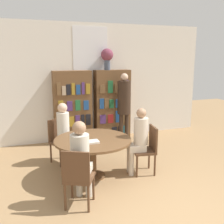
% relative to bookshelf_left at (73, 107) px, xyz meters
% --- Properties ---
extents(ground_plane, '(16.00, 16.00, 0.00)m').
position_rel_bookshelf_left_xyz_m(ground_plane, '(0.53, -3.56, -0.91)').
color(ground_plane, '#9E7A51').
extents(wall_back, '(6.40, 0.07, 3.00)m').
position_rel_bookshelf_left_xyz_m(wall_back, '(0.53, 0.19, 0.60)').
color(wall_back, silver).
rests_on(wall_back, ground_plane).
extents(bookshelf_left, '(0.94, 0.34, 1.82)m').
position_rel_bookshelf_left_xyz_m(bookshelf_left, '(0.00, 0.00, 0.00)').
color(bookshelf_left, brown).
rests_on(bookshelf_left, ground_plane).
extents(bookshelf_right, '(0.94, 0.34, 1.82)m').
position_rel_bookshelf_left_xyz_m(bookshelf_right, '(1.06, 0.00, 0.00)').
color(bookshelf_right, brown).
rests_on(bookshelf_right, ground_plane).
extents(flower_vase, '(0.31, 0.31, 0.54)m').
position_rel_bookshelf_left_xyz_m(flower_vase, '(0.92, 0.00, 1.26)').
color(flower_vase, '#475166').
rests_on(flower_vase, bookshelf_right).
extents(reading_table, '(1.38, 1.38, 0.72)m').
position_rel_bookshelf_left_xyz_m(reading_table, '(-0.08, -2.12, -0.29)').
color(reading_table, brown).
rests_on(reading_table, ground_plane).
extents(chair_near_camera, '(0.54, 0.54, 0.90)m').
position_rel_bookshelf_left_xyz_m(chair_near_camera, '(-0.56, -3.02, -0.40)').
color(chair_near_camera, brown).
rests_on(chair_near_camera, ground_plane).
extents(chair_left_side, '(0.54, 0.54, 0.90)m').
position_rel_bookshelf_left_xyz_m(chair_left_side, '(-0.53, -1.20, -0.40)').
color(chair_left_side, brown).
rests_on(chair_left_side, ground_plane).
extents(chair_far_side, '(0.46, 0.46, 0.90)m').
position_rel_bookshelf_left_xyz_m(chair_far_side, '(0.93, -2.29, -0.40)').
color(chair_far_side, brown).
rests_on(chair_far_side, ground_plane).
extents(seated_reader_left, '(0.36, 0.40, 1.26)m').
position_rel_bookshelf_left_xyz_m(seated_reader_left, '(-0.45, -1.36, -0.19)').
color(seated_reader_left, silver).
rests_on(seated_reader_left, ground_plane).
extents(seated_reader_right, '(0.39, 0.31, 1.25)m').
position_rel_bookshelf_left_xyz_m(seated_reader_right, '(0.75, -2.26, -0.20)').
color(seated_reader_right, beige).
rests_on(seated_reader_right, ground_plane).
extents(seated_reader_back, '(0.40, 0.42, 1.27)m').
position_rel_bookshelf_left_xyz_m(seated_reader_back, '(-0.48, -2.87, -0.18)').
color(seated_reader_back, beige).
rests_on(seated_reader_back, ground_plane).
extents(librarian_standing, '(0.33, 0.60, 1.76)m').
position_rel_bookshelf_left_xyz_m(librarian_standing, '(1.19, -0.50, 0.19)').
color(librarian_standing, '#332319').
rests_on(librarian_standing, ground_plane).
extents(open_book_on_table, '(0.24, 0.18, 0.03)m').
position_rel_bookshelf_left_xyz_m(open_book_on_table, '(-0.15, -2.31, -0.17)').
color(open_book_on_table, silver).
rests_on(open_book_on_table, reading_table).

